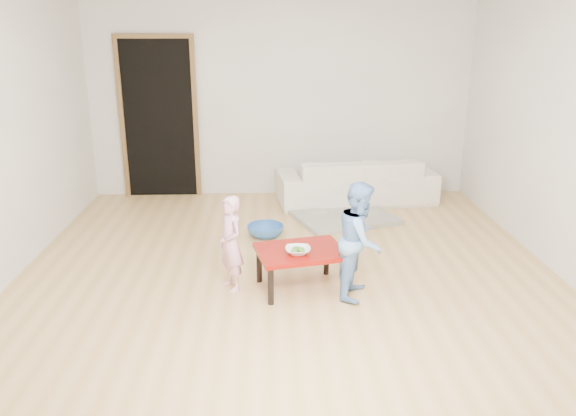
{
  "coord_description": "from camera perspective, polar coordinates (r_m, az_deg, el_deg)",
  "views": [
    {
      "loc": [
        -0.17,
        -4.95,
        2.19
      ],
      "look_at": [
        0.0,
        -0.2,
        0.65
      ],
      "focal_mm": 35.0,
      "sensor_mm": 36.0,
      "label": 1
    }
  ],
  "objects": [
    {
      "name": "child_blue",
      "position": [
        4.72,
        7.35,
        -3.24
      ],
      "size": [
        0.52,
        0.58,
        1.0
      ],
      "primitive_type": "imported",
      "rotation": [
        0.0,
        0.0,
        1.23
      ],
      "color": "#5B98D3",
      "rests_on": "floor"
    },
    {
      "name": "left_wall",
      "position": [
        5.55,
        -27.06,
        6.75
      ],
      "size": [
        0.02,
        5.0,
        2.6
      ],
      "primitive_type": "cube",
      "color": "beige",
      "rests_on": "floor"
    },
    {
      "name": "broccoli",
      "position": [
        4.74,
        1.02,
        -4.33
      ],
      "size": [
        0.12,
        0.12,
        0.06
      ],
      "primitive_type": null,
      "color": "#2D5919",
      "rests_on": "red_table"
    },
    {
      "name": "child_pink",
      "position": [
        4.84,
        -5.84,
        -3.62
      ],
      "size": [
        0.33,
        0.37,
        0.84
      ],
      "primitive_type": "imported",
      "rotation": [
        0.0,
        0.0,
        -1.05
      ],
      "color": "pink",
      "rests_on": "floor"
    },
    {
      "name": "cushion",
      "position": [
        7.08,
        4.23,
        3.6
      ],
      "size": [
        0.5,
        0.47,
        0.11
      ],
      "primitive_type": "cube",
      "rotation": [
        0.0,
        0.0,
        0.3
      ],
      "color": "#CA6B16",
      "rests_on": "sofa"
    },
    {
      "name": "right_wall",
      "position": [
        5.7,
        26.14,
        7.14
      ],
      "size": [
        0.02,
        5.0,
        2.6
      ],
      "primitive_type": "cube",
      "color": "beige",
      "rests_on": "floor"
    },
    {
      "name": "basin",
      "position": [
        6.15,
        -2.31,
        -2.32
      ],
      "size": [
        0.4,
        0.4,
        0.12
      ],
      "primitive_type": "imported",
      "color": "#2C5FA9",
      "rests_on": "floor"
    },
    {
      "name": "doorway",
      "position": [
        7.66,
        -12.95,
        8.74
      ],
      "size": [
        1.02,
        0.08,
        2.11
      ],
      "primitive_type": null,
      "color": "brown",
      "rests_on": "back_wall"
    },
    {
      "name": "red_table",
      "position": [
        4.91,
        1.25,
        -6.21
      ],
      "size": [
        0.84,
        0.7,
        0.37
      ],
      "primitive_type": null,
      "rotation": [
        0.0,
        0.0,
        0.22
      ],
      "color": "maroon",
      "rests_on": "floor"
    },
    {
      "name": "back_wall",
      "position": [
        7.51,
        -0.76,
        11.13
      ],
      "size": [
        5.0,
        0.02,
        2.6
      ],
      "primitive_type": "cube",
      "color": "beige",
      "rests_on": "floor"
    },
    {
      "name": "floor",
      "position": [
        5.42,
        -0.08,
        -5.9
      ],
      "size": [
        5.0,
        5.0,
        0.01
      ],
      "primitive_type": "cube",
      "color": "tan",
      "rests_on": "ground"
    },
    {
      "name": "blanket",
      "position": [
        6.74,
        5.63,
        -0.85
      ],
      "size": [
        1.36,
        1.25,
        0.06
      ],
      "primitive_type": null,
      "rotation": [
        0.0,
        0.0,
        0.34
      ],
      "color": "#A6A493",
      "rests_on": "floor"
    },
    {
      "name": "bowl",
      "position": [
        4.74,
        1.02,
        -4.35
      ],
      "size": [
        0.21,
        0.21,
        0.05
      ],
      "primitive_type": "imported",
      "color": "white",
      "rests_on": "red_table"
    },
    {
      "name": "sofa",
      "position": [
        7.34,
        6.93,
        2.85
      ],
      "size": [
        2.09,
        1.02,
        0.59
      ],
      "primitive_type": "imported",
      "rotation": [
        0.0,
        0.0,
        3.26
      ],
      "color": "white",
      "rests_on": "floor"
    }
  ]
}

